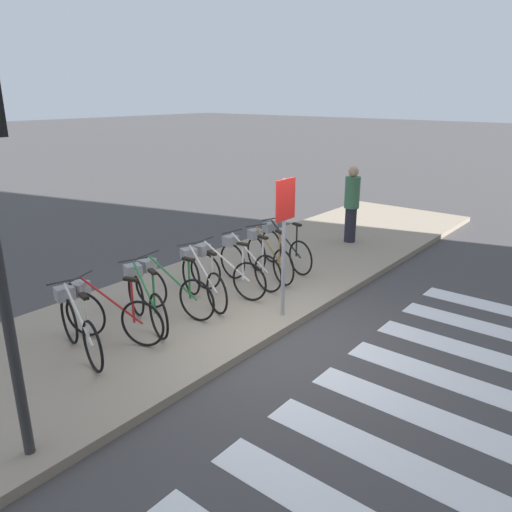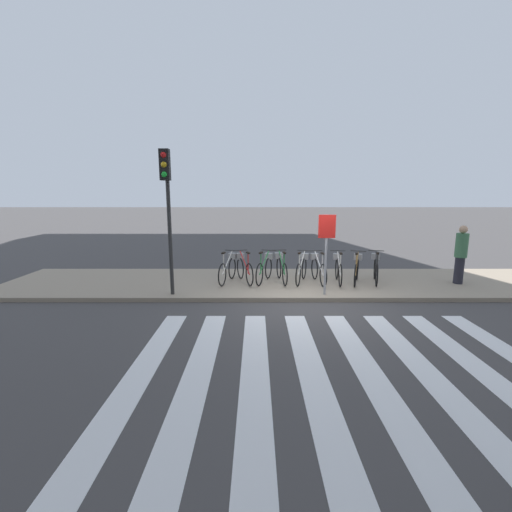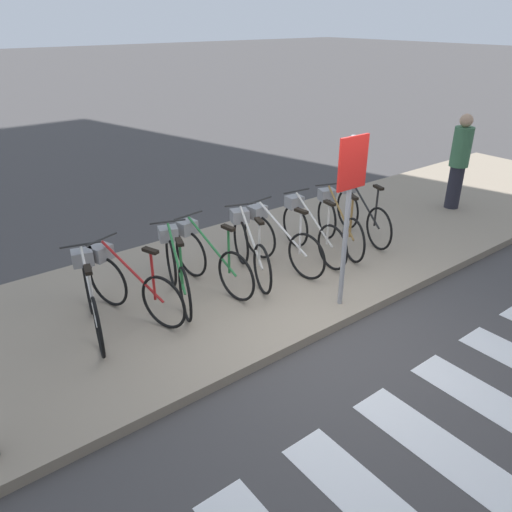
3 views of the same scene
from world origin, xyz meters
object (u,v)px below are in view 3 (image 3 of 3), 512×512
(parked_bicycle_0, at_px, (90,295))
(sign_post, at_px, (350,195))
(parked_bicycle_8, at_px, (360,211))
(parked_bicycle_2, at_px, (176,266))
(parked_bicycle_1, at_px, (128,282))
(parked_bicycle_3, at_px, (207,256))
(parked_bicycle_5, at_px, (277,238))
(parked_bicycle_6, at_px, (309,228))
(parked_bicycle_7, at_px, (337,221))
(parked_bicycle_4, at_px, (249,245))
(pedestrian, at_px, (459,160))

(parked_bicycle_0, distance_m, sign_post, 3.17)
(parked_bicycle_8, bearing_deg, parked_bicycle_2, 178.65)
(parked_bicycle_1, relative_size, parked_bicycle_3, 0.96)
(parked_bicycle_0, relative_size, parked_bicycle_3, 0.98)
(parked_bicycle_5, xyz_separation_m, parked_bicycle_6, (0.62, -0.01, 0.00))
(parked_bicycle_7, bearing_deg, parked_bicycle_1, 177.63)
(parked_bicycle_8, bearing_deg, sign_post, -143.51)
(parked_bicycle_3, relative_size, parked_bicycle_6, 1.00)
(parked_bicycle_4, relative_size, sign_post, 0.72)
(parked_bicycle_7, bearing_deg, parked_bicycle_3, 175.59)
(parked_bicycle_5, xyz_separation_m, parked_bicycle_7, (1.16, -0.06, 0.00))
(parked_bicycle_4, distance_m, parked_bicycle_6, 1.09)
(parked_bicycle_0, xyz_separation_m, sign_post, (2.66, -1.39, 1.01))
(parked_bicycle_6, relative_size, sign_post, 0.75)
(parked_bicycle_3, distance_m, parked_bicycle_4, 0.63)
(parked_bicycle_3, bearing_deg, parked_bicycle_6, -4.27)
(parked_bicycle_7, distance_m, pedestrian, 3.06)
(parked_bicycle_0, xyz_separation_m, parked_bicycle_4, (2.23, -0.03, 0.00))
(parked_bicycle_2, height_order, parked_bicycle_6, same)
(parked_bicycle_7, distance_m, parked_bicycle_8, 0.60)
(parked_bicycle_0, height_order, parked_bicycle_7, same)
(parked_bicycle_1, xyz_separation_m, pedestrian, (6.42, -0.24, 0.48))
(parked_bicycle_0, bearing_deg, parked_bicycle_5, -1.54)
(parked_bicycle_3, height_order, parked_bicycle_4, same)
(parked_bicycle_4, bearing_deg, parked_bicycle_8, -0.63)
(parked_bicycle_6, bearing_deg, parked_bicycle_5, 179.12)
(parked_bicycle_1, height_order, parked_bicycle_8, same)
(parked_bicycle_5, bearing_deg, sign_post, -92.08)
(parked_bicycle_3, xyz_separation_m, sign_post, (1.05, -1.44, 1.01))
(parked_bicycle_6, distance_m, parked_bicycle_8, 1.14)
(pedestrian, bearing_deg, sign_post, -164.61)
(parked_bicycle_7, xyz_separation_m, pedestrian, (3.02, -0.10, 0.48))
(parked_bicycle_3, distance_m, sign_post, 2.05)
(parked_bicycle_4, height_order, pedestrian, pedestrian)
(parked_bicycle_3, xyz_separation_m, parked_bicycle_6, (1.72, -0.13, 0.00))
(parked_bicycle_0, distance_m, parked_bicycle_3, 1.61)
(parked_bicycle_5, relative_size, pedestrian, 0.91)
(pedestrian, bearing_deg, parked_bicycle_0, 178.11)
(parked_bicycle_4, xyz_separation_m, parked_bicycle_7, (1.63, -0.10, 0.00))
(parked_bicycle_1, bearing_deg, parked_bicycle_6, -1.90)
(parked_bicycle_1, relative_size, parked_bicycle_2, 1.00)
(parked_bicycle_0, relative_size, sign_post, 0.73)
(parked_bicycle_6, xyz_separation_m, sign_post, (-0.66, -1.31, 1.01))
(parked_bicycle_0, relative_size, parked_bicycle_7, 1.03)
(parked_bicycle_2, bearing_deg, parked_bicycle_0, -178.77)
(parked_bicycle_7, relative_size, sign_post, 0.71)
(parked_bicycle_6, relative_size, parked_bicycle_7, 1.05)
(pedestrian, bearing_deg, parked_bicycle_4, 177.57)
(parked_bicycle_2, height_order, parked_bicycle_8, same)
(sign_post, bearing_deg, parked_bicycle_1, 147.45)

